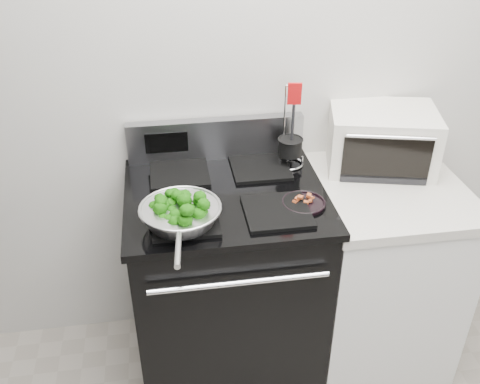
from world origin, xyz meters
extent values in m
cube|color=silver|center=(0.00, 1.75, 1.35)|extent=(4.00, 0.02, 2.70)
cube|color=black|center=(-0.30, 1.41, 0.46)|extent=(0.76, 0.66, 0.92)
cube|color=black|center=(-0.30, 1.41, 0.94)|extent=(0.79, 0.69, 0.03)
cube|color=#99999E|center=(-0.30, 1.72, 1.04)|extent=(0.76, 0.05, 0.18)
cube|color=black|center=(-0.47, 1.24, 0.96)|extent=(0.24, 0.24, 0.01)
cube|color=black|center=(-0.13, 1.24, 0.96)|extent=(0.24, 0.24, 0.01)
cube|color=black|center=(-0.47, 1.58, 0.96)|extent=(0.24, 0.24, 0.01)
cube|color=black|center=(-0.13, 1.58, 0.96)|extent=(0.24, 0.24, 0.01)
cube|color=white|center=(0.39, 1.41, 0.44)|extent=(0.60, 0.66, 0.88)
cube|color=beige|center=(0.39, 1.41, 0.90)|extent=(0.62, 0.68, 0.04)
torus|color=silver|center=(-0.48, 1.22, 1.02)|extent=(0.30, 0.30, 0.01)
cylinder|color=silver|center=(-0.51, 0.99, 1.02)|extent=(0.04, 0.18, 0.02)
cylinder|color=black|center=(-0.02, 1.28, 0.95)|extent=(0.17, 0.17, 0.01)
cylinder|color=black|center=(0.00, 1.60, 1.04)|extent=(0.10, 0.10, 0.07)
cylinder|color=black|center=(0.00, 1.60, 1.12)|extent=(0.01, 0.01, 0.22)
cube|color=red|center=(0.00, 1.60, 1.28)|extent=(0.06, 0.02, 0.09)
cube|color=white|center=(0.40, 1.59, 1.05)|extent=(0.51, 0.43, 0.25)
cube|color=black|center=(0.40, 1.43, 1.04)|extent=(0.34, 0.09, 0.18)
camera|label=1|loc=(-0.52, -0.36, 2.06)|focal=40.00mm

